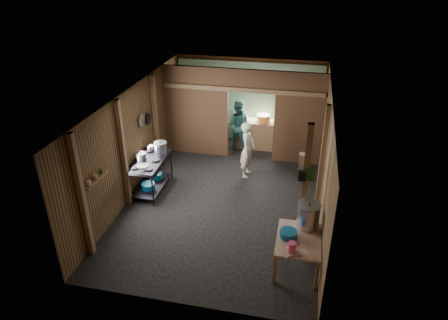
% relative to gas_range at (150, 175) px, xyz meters
% --- Properties ---
extents(floor, '(4.50, 7.00, 0.00)m').
position_rel_gas_range_xyz_m(floor, '(1.88, 0.13, -0.43)').
color(floor, '#272727').
rests_on(floor, ground).
extents(ceiling, '(4.50, 7.00, 0.00)m').
position_rel_gas_range_xyz_m(ceiling, '(1.88, 0.13, 2.17)').
color(ceiling, '#514B42').
rests_on(ceiling, ground).
extents(wall_back, '(4.50, 0.00, 2.60)m').
position_rel_gas_range_xyz_m(wall_back, '(1.88, 3.63, 0.87)').
color(wall_back, brown).
rests_on(wall_back, ground).
extents(wall_front, '(4.50, 0.00, 2.60)m').
position_rel_gas_range_xyz_m(wall_front, '(1.88, -3.37, 0.87)').
color(wall_front, brown).
rests_on(wall_front, ground).
extents(wall_left, '(0.00, 7.00, 2.60)m').
position_rel_gas_range_xyz_m(wall_left, '(-0.37, 0.13, 0.87)').
color(wall_left, brown).
rests_on(wall_left, ground).
extents(wall_right, '(0.00, 7.00, 2.60)m').
position_rel_gas_range_xyz_m(wall_right, '(4.13, 0.13, 0.87)').
color(wall_right, brown).
rests_on(wall_right, ground).
extents(partition_left, '(1.85, 0.10, 2.60)m').
position_rel_gas_range_xyz_m(partition_left, '(0.55, 2.33, 0.87)').
color(partition_left, brown).
rests_on(partition_left, floor).
extents(partition_right, '(1.35, 0.10, 2.60)m').
position_rel_gas_range_xyz_m(partition_right, '(3.46, 2.33, 0.87)').
color(partition_right, brown).
rests_on(partition_right, floor).
extents(partition_header, '(1.30, 0.10, 0.60)m').
position_rel_gas_range_xyz_m(partition_header, '(2.13, 2.33, 1.87)').
color(partition_header, brown).
rests_on(partition_header, wall_back).
extents(turquoise_panel, '(4.40, 0.06, 2.50)m').
position_rel_gas_range_xyz_m(turquoise_panel, '(1.88, 3.57, 0.82)').
color(turquoise_panel, '#6EC1C2').
rests_on(turquoise_panel, wall_back).
extents(back_counter, '(1.20, 0.50, 0.85)m').
position_rel_gas_range_xyz_m(back_counter, '(2.18, 3.08, -0.01)').
color(back_counter, olive).
rests_on(back_counter, floor).
extents(wall_clock, '(0.20, 0.03, 0.20)m').
position_rel_gas_range_xyz_m(wall_clock, '(2.13, 3.53, 1.47)').
color(wall_clock, beige).
rests_on(wall_clock, wall_back).
extents(post_left_a, '(0.10, 0.12, 2.60)m').
position_rel_gas_range_xyz_m(post_left_a, '(-0.30, -2.47, 0.87)').
color(post_left_a, olive).
rests_on(post_left_a, floor).
extents(post_left_b, '(0.10, 0.12, 2.60)m').
position_rel_gas_range_xyz_m(post_left_b, '(-0.30, -0.67, 0.87)').
color(post_left_b, olive).
rests_on(post_left_b, floor).
extents(post_left_c, '(0.10, 0.12, 2.60)m').
position_rel_gas_range_xyz_m(post_left_c, '(-0.30, 1.33, 0.87)').
color(post_left_c, olive).
rests_on(post_left_c, floor).
extents(post_right, '(0.10, 0.12, 2.60)m').
position_rel_gas_range_xyz_m(post_right, '(4.06, -0.07, 0.87)').
color(post_right, olive).
rests_on(post_right, floor).
extents(post_free, '(0.12, 0.12, 2.60)m').
position_rel_gas_range_xyz_m(post_free, '(3.73, -1.17, 0.87)').
color(post_free, olive).
rests_on(post_free, floor).
extents(cross_beam, '(4.40, 0.12, 0.12)m').
position_rel_gas_range_xyz_m(cross_beam, '(1.88, 2.28, 1.62)').
color(cross_beam, olive).
rests_on(cross_beam, wall_left).
extents(pan_lid_big, '(0.03, 0.34, 0.34)m').
position_rel_gas_range_xyz_m(pan_lid_big, '(-0.33, 0.53, 1.22)').
color(pan_lid_big, gray).
rests_on(pan_lid_big, wall_left).
extents(pan_lid_small, '(0.03, 0.30, 0.30)m').
position_rel_gas_range_xyz_m(pan_lid_small, '(-0.33, 0.93, 1.12)').
color(pan_lid_small, black).
rests_on(pan_lid_small, wall_left).
extents(wall_shelf, '(0.14, 0.80, 0.03)m').
position_rel_gas_range_xyz_m(wall_shelf, '(-0.27, -1.97, 0.97)').
color(wall_shelf, olive).
rests_on(wall_shelf, wall_left).
extents(jar_white, '(0.07, 0.07, 0.10)m').
position_rel_gas_range_xyz_m(jar_white, '(-0.27, -2.22, 1.03)').
color(jar_white, beige).
rests_on(jar_white, wall_shelf).
extents(jar_yellow, '(0.08, 0.08, 0.10)m').
position_rel_gas_range_xyz_m(jar_yellow, '(-0.27, -1.97, 1.03)').
color(jar_yellow, '#F79D46').
rests_on(jar_yellow, wall_shelf).
extents(jar_green, '(0.06, 0.06, 0.10)m').
position_rel_gas_range_xyz_m(jar_green, '(-0.27, -1.75, 1.03)').
color(jar_green, '#164617').
rests_on(jar_green, wall_shelf).
extents(bag_white, '(0.22, 0.15, 0.32)m').
position_rel_gas_range_xyz_m(bag_white, '(3.68, -1.09, 1.35)').
color(bag_white, beige).
rests_on(bag_white, post_free).
extents(bag_green, '(0.16, 0.12, 0.24)m').
position_rel_gas_range_xyz_m(bag_green, '(3.80, -1.23, 1.17)').
color(bag_green, '#164617').
rests_on(bag_green, post_free).
extents(bag_black, '(0.14, 0.10, 0.20)m').
position_rel_gas_range_xyz_m(bag_black, '(3.66, -1.25, 1.12)').
color(bag_black, black).
rests_on(bag_black, post_free).
extents(gas_range, '(0.75, 1.46, 0.86)m').
position_rel_gas_range_xyz_m(gas_range, '(0.00, 0.00, 0.00)').
color(gas_range, black).
rests_on(gas_range, floor).
extents(prep_table, '(0.81, 1.12, 0.66)m').
position_rel_gas_range_xyz_m(prep_table, '(3.71, -2.02, -0.10)').
color(prep_table, tan).
rests_on(prep_table, floor).
extents(stove_pot_large, '(0.43, 0.43, 0.33)m').
position_rel_gas_range_xyz_m(stove_pot_large, '(0.17, 0.39, 0.58)').
color(stove_pot_large, '#B2B2BE').
rests_on(stove_pot_large, gas_range).
extents(stove_pot_med, '(0.30, 0.30, 0.22)m').
position_rel_gas_range_xyz_m(stove_pot_med, '(-0.17, -0.06, 0.52)').
color(stove_pot_med, '#B2B2BE').
rests_on(stove_pot_med, gas_range).
extents(stove_saucepan, '(0.23, 0.23, 0.11)m').
position_rel_gas_range_xyz_m(stove_saucepan, '(-0.17, 0.54, 0.49)').
color(stove_saucepan, '#B2B2BE').
rests_on(stove_saucepan, gas_range).
extents(frying_pan, '(0.44, 0.57, 0.07)m').
position_rel_gas_range_xyz_m(frying_pan, '(0.00, -0.37, 0.45)').
color(frying_pan, gray).
rests_on(frying_pan, gas_range).
extents(blue_tub_front, '(0.34, 0.34, 0.14)m').
position_rel_gas_range_xyz_m(blue_tub_front, '(0.00, -0.19, -0.19)').
color(blue_tub_front, '#0C537D').
rests_on(blue_tub_front, gas_range).
extents(blue_tub_back, '(0.32, 0.32, 0.13)m').
position_rel_gas_range_xyz_m(blue_tub_back, '(0.00, 0.35, -0.20)').
color(blue_tub_back, '#0C537D').
rests_on(blue_tub_back, gas_range).
extents(stock_pot, '(0.47, 0.47, 0.52)m').
position_rel_gas_range_xyz_m(stock_pot, '(3.85, -1.60, 0.47)').
color(stock_pot, '#B2B2BE').
rests_on(stock_pot, prep_table).
extents(wash_basin, '(0.33, 0.33, 0.12)m').
position_rel_gas_range_xyz_m(wash_basin, '(3.51, -2.00, 0.29)').
color(wash_basin, '#0C537D').
rests_on(wash_basin, prep_table).
extents(pink_bucket, '(0.18, 0.18, 0.18)m').
position_rel_gas_range_xyz_m(pink_bucket, '(3.60, -2.40, 0.32)').
color(pink_bucket, '#DA4883').
rests_on(pink_bucket, prep_table).
extents(knife, '(0.29, 0.14, 0.01)m').
position_rel_gas_range_xyz_m(knife, '(3.63, -2.55, 0.23)').
color(knife, '#B2B2BE').
rests_on(knife, prep_table).
extents(yellow_tub, '(0.39, 0.39, 0.22)m').
position_rel_gas_range_xyz_m(yellow_tub, '(2.40, 3.08, 0.53)').
color(yellow_tub, '#F79D46').
rests_on(yellow_tub, back_counter).
extents(red_cup, '(0.11, 0.11, 0.13)m').
position_rel_gas_range_xyz_m(red_cup, '(1.86, 3.08, 0.48)').
color(red_cup, '#A5312D').
rests_on(red_cup, back_counter).
extents(cook, '(0.41, 0.58, 1.51)m').
position_rel_gas_range_xyz_m(cook, '(2.22, 1.28, 0.32)').
color(cook, silver).
rests_on(cook, floor).
extents(worker_back, '(0.75, 0.59, 1.53)m').
position_rel_gas_range_xyz_m(worker_back, '(1.66, 2.87, 0.33)').
color(worker_back, '#347477').
rests_on(worker_back, floor).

